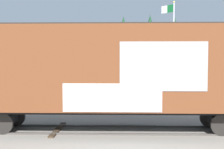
{
  "coord_description": "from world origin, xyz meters",
  "views": [
    {
      "loc": [
        2.28,
        -11.6,
        3.05
      ],
      "look_at": [
        0.91,
        2.87,
        2.36
      ],
      "focal_mm": 42.64,
      "sensor_mm": 36.0,
      "label": 1
    }
  ],
  "objects_px": {
    "freight_car": "(111,70)",
    "flagpole": "(172,38)",
    "parked_car_red": "(121,95)",
    "parked_car_tan": "(37,94)"
  },
  "relations": [
    {
      "from": "freight_car",
      "to": "flagpole",
      "type": "height_order",
      "value": "flagpole"
    },
    {
      "from": "parked_car_red",
      "to": "parked_car_tan",
      "type": "bearing_deg",
      "value": 179.83
    },
    {
      "from": "freight_car",
      "to": "parked_car_tan",
      "type": "bearing_deg",
      "value": 132.42
    },
    {
      "from": "parked_car_tan",
      "to": "parked_car_red",
      "type": "bearing_deg",
      "value": -0.17
    },
    {
      "from": "freight_car",
      "to": "parked_car_tan",
      "type": "xyz_separation_m",
      "value": [
        -5.84,
        6.39,
        -1.91
      ]
    },
    {
      "from": "flagpole",
      "to": "parked_car_tan",
      "type": "bearing_deg",
      "value": -151.11
    },
    {
      "from": "parked_car_tan",
      "to": "flagpole",
      "type": "bearing_deg",
      "value": 28.89
    },
    {
      "from": "flagpole",
      "to": "parked_car_tan",
      "type": "distance_m",
      "value": 12.12
    },
    {
      "from": "flagpole",
      "to": "freight_car",
      "type": "bearing_deg",
      "value": -109.03
    },
    {
      "from": "freight_car",
      "to": "flagpole",
      "type": "relative_size",
      "value": 1.86
    }
  ]
}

